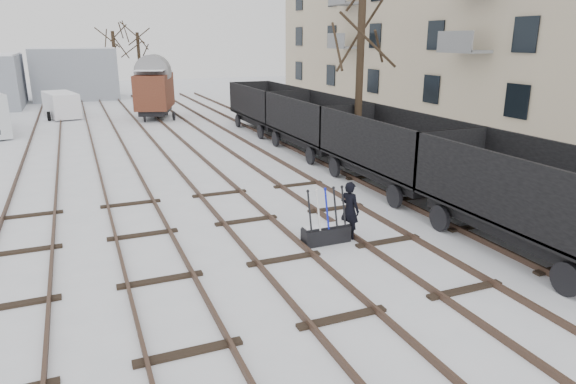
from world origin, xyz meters
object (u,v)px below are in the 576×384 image
Objects in this scene: ground_frame at (326,233)px; freight_wagon_a at (533,214)px; panel_van at (61,105)px; box_van_wagon at (154,90)px; worker at (350,210)px.

ground_frame is 0.23× the size of freight_wagon_a.
freight_wagon_a is at bearing -81.78° from panel_van.
freight_wagon_a is 1.35× the size of box_van_wagon.
ground_frame is at bearing 71.18° from worker.
freight_wagon_a is (4.55, -2.49, 0.73)m from ground_frame.
box_van_wagon is at bearing 91.09° from ground_frame.
box_van_wagon is 6.63m from panel_van.
ground_frame is 0.94× the size of worker.
worker is 0.38× the size of panel_van.
box_van_wagon is (-5.27, 26.85, 0.90)m from freight_wagon_a.
freight_wagon_a is at bearing -61.25° from box_van_wagon.
ground_frame is at bearing -88.72° from panel_van.
freight_wagon_a is (3.80, -2.59, 0.22)m from worker.
panel_van is at bearing 110.64° from freight_wagon_a.
box_van_wagon is at bearing 101.10° from freight_wagon_a.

